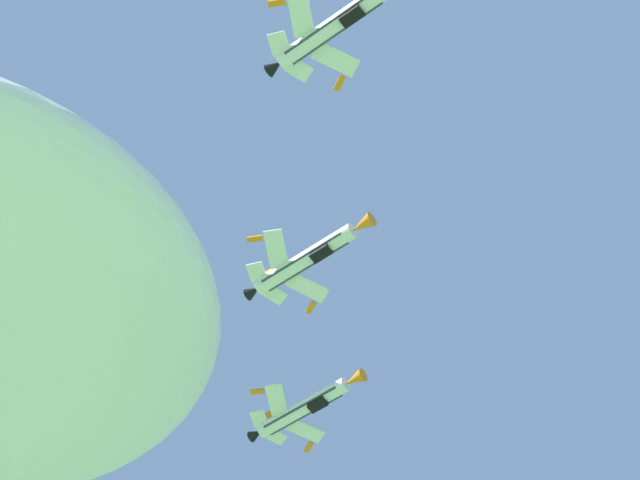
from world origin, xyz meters
The scene contains 3 objects.
fighter_jet_left_wing centered at (22.07, 45.43, 102.44)m, with size 11.68×13.92×4.39m.
fighter_jet_right_wing centered at (27.13, 69.99, 100.23)m, with size 11.64×13.92×4.38m.
fighter_jet_left_outer centered at (33.34, 90.60, 100.93)m, with size 11.69×13.92×4.39m.
Camera 1 is at (4.92, -3.25, 1.66)m, focal length 69.74 mm.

